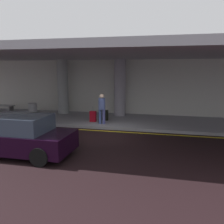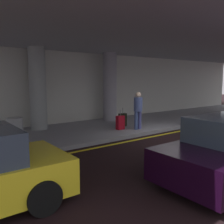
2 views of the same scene
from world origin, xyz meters
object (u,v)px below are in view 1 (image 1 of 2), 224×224
at_px(suitcase_upright_secondary, 105,115).
at_px(bench_metal, 4,107).
at_px(car_black, 19,136).
at_px(trash_bin_steel, 33,110).
at_px(traveler_with_luggage, 102,107).
at_px(support_column_center, 120,88).
at_px(suitcase_upright_primary, 93,116).
at_px(support_column_left_mid, 63,87).

distance_m(suitcase_upright_secondary, bench_metal, 8.01).
height_order(car_black, trash_bin_steel, car_black).
height_order(traveler_with_luggage, trash_bin_steel, traveler_with_luggage).
height_order(support_column_center, traveler_with_luggage, support_column_center).
bearing_deg(support_column_center, traveler_with_luggage, -99.41).
distance_m(suitcase_upright_primary, suitcase_upright_secondary, 0.78).
bearing_deg(traveler_with_luggage, support_column_center, 78.53).
height_order(support_column_center, trash_bin_steel, support_column_center).
xyz_separation_m(car_black, suitcase_upright_secondary, (1.65, 6.15, -0.25)).
bearing_deg(suitcase_upright_primary, support_column_left_mid, 138.21).
xyz_separation_m(traveler_with_luggage, bench_metal, (-7.99, 2.26, -0.61)).
bearing_deg(car_black, traveler_with_luggage, -107.36).
distance_m(traveler_with_luggage, bench_metal, 8.33).
xyz_separation_m(suitcase_upright_primary, bench_metal, (-7.33, 1.81, 0.04)).
bearing_deg(suitcase_upright_primary, trash_bin_steel, 166.80).
distance_m(car_black, bench_metal, 9.72).
bearing_deg(trash_bin_steel, support_column_center, 15.66).
bearing_deg(car_black, suitcase_upright_secondary, -103.81).
bearing_deg(suitcase_upright_primary, support_column_center, 60.44).
relative_size(traveler_with_luggage, bench_metal, 1.05).
height_order(support_column_left_mid, suitcase_upright_secondary, support_column_left_mid).
bearing_deg(suitcase_upright_primary, suitcase_upright_secondary, 38.98).
xyz_separation_m(support_column_center, trash_bin_steel, (-5.47, -1.53, -1.40)).
height_order(support_column_left_mid, bench_metal, support_column_left_mid).
distance_m(support_column_left_mid, bench_metal, 4.71).
height_order(car_black, suitcase_upright_primary, car_black).
xyz_separation_m(car_black, trash_bin_steel, (-3.28, 6.37, -0.14)).
height_order(support_column_center, suitcase_upright_primary, support_column_center).
distance_m(support_column_center, trash_bin_steel, 5.85).
height_order(support_column_left_mid, traveler_with_luggage, support_column_left_mid).
height_order(suitcase_upright_primary, suitcase_upright_secondary, same).
bearing_deg(suitcase_upright_secondary, bench_metal, -172.01).
bearing_deg(traveler_with_luggage, bench_metal, 162.15).
height_order(support_column_left_mid, car_black, support_column_left_mid).
relative_size(car_black, suitcase_upright_secondary, 4.56).
distance_m(suitcase_upright_secondary, trash_bin_steel, 4.94).
xyz_separation_m(suitcase_upright_primary, trash_bin_steel, (-4.36, 0.74, 0.11)).
xyz_separation_m(car_black, suitcase_upright_primary, (1.08, 5.63, -0.25)).
bearing_deg(trash_bin_steel, car_black, -62.76).
relative_size(support_column_left_mid, suitcase_upright_secondary, 4.06).
xyz_separation_m(bench_metal, trash_bin_steel, (2.97, -1.07, 0.07)).
relative_size(support_column_center, suitcase_upright_primary, 4.06).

